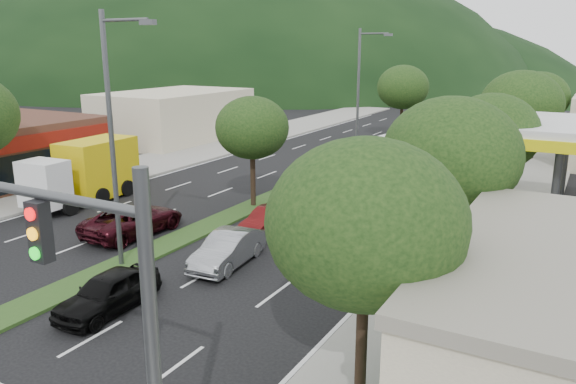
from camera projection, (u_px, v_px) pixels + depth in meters
The scene contains 25 objects.
sidewalk_right at pixel (509, 205), 31.37m from camera, with size 5.00×90.00×0.15m, color gray.
sidewalk_left at pixel (160, 161), 43.35m from camera, with size 6.00×90.00×0.15m, color gray.
median at pixel (329, 172), 39.78m from camera, with size 1.60×56.00×0.12m, color #1D3D16.
traffic_signal at pixel (78, 295), 9.40m from camera, with size 6.12×0.40×7.00m.
bldg_left_far at pixel (175, 116), 53.22m from camera, with size 9.00×14.00×4.60m, color beige.
hill_far at pixel (184, 81), 146.77m from camera, with size 176.00×132.00×82.00m, color black.
tree_r_a at pixel (366, 223), 12.64m from camera, with size 4.60×4.60×6.63m.
tree_r_b at pixel (451, 155), 19.36m from camera, with size 4.80×4.80×6.94m.
tree_r_c at pixel (492, 133), 26.20m from camera, with size 4.40×4.40×6.48m.
tree_r_d at pixel (521, 105), 34.55m from camera, with size 5.00×5.00×7.17m.
tree_r_e at pixel (538, 97), 43.08m from camera, with size 4.60×4.60×6.71m.
tree_med_near at pixel (252, 128), 30.22m from camera, with size 4.00×4.00×6.02m.
tree_med_far at pixel (403, 87), 52.08m from camera, with size 4.80×4.80×6.94m.
streetlight_near at pixel (115, 130), 21.38m from camera, with size 2.60×0.25×10.00m.
streetlight_mid at pixel (361, 89), 42.53m from camera, with size 2.60×0.25×10.00m.
sedan_silver at pixel (228, 249), 22.81m from camera, with size 1.46×4.19×1.38m, color gray.
suv_maroon at pixel (133, 220), 26.58m from camera, with size 2.39×5.18×1.44m, color black.
car_queue_a at pixel (108, 292), 18.84m from camera, with size 1.61×4.00×1.36m, color black.
car_queue_b at pixel (331, 197), 30.62m from camera, with size 2.03×4.99×1.45m, color #494A4E.
car_queue_c at pixel (267, 220), 26.93m from camera, with size 1.26×3.60×1.19m, color #4F0D0D.
car_queue_d at pixel (401, 178), 34.97m from camera, with size 2.44×5.28×1.47m, color black.
car_queue_e at pixel (405, 152), 43.83m from camera, with size 1.64×4.09×1.39m, color #505055.
car_queue_f at pixel (479, 145), 46.90m from camera, with size 1.95×4.80×1.39m, color black.
box_truck at pixel (88, 173), 32.18m from camera, with size 3.12×7.15×3.45m.
motorhome at pixel (401, 158), 36.03m from camera, with size 3.42×8.60×3.21m.
Camera 1 is at (16.32, -7.39, 8.69)m, focal length 35.00 mm.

